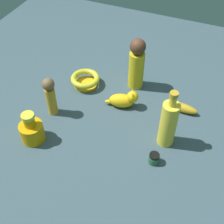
{
  "coord_description": "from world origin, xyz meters",
  "views": [
    {
      "loc": [
        0.34,
        -0.81,
        0.97
      ],
      "look_at": [
        0.0,
        0.0,
        0.06
      ],
      "focal_mm": 48.41,
      "sensor_mm": 36.0,
      "label": 1
    }
  ],
  "objects_px": {
    "cat_figurine": "(124,99)",
    "banana": "(181,107)",
    "bottle_tall": "(168,123)",
    "person_figure_child": "(50,95)",
    "bottle_short": "(32,130)",
    "nail_polish_jar": "(154,158)",
    "bowl": "(85,80)",
    "person_figure_adult": "(137,64)"
  },
  "relations": [
    {
      "from": "bottle_tall",
      "to": "person_figure_child",
      "type": "distance_m",
      "value": 0.51
    },
    {
      "from": "bottle_tall",
      "to": "person_figure_adult",
      "type": "bearing_deg",
      "value": 128.9
    },
    {
      "from": "bowl",
      "to": "nail_polish_jar",
      "type": "distance_m",
      "value": 0.54
    },
    {
      "from": "bowl",
      "to": "cat_figurine",
      "type": "xyz_separation_m",
      "value": [
        0.23,
        -0.07,
        0.01
      ]
    },
    {
      "from": "bottle_short",
      "to": "cat_figurine",
      "type": "height_order",
      "value": "bottle_short"
    },
    {
      "from": "bottle_tall",
      "to": "banana",
      "type": "bearing_deg",
      "value": 85.22
    },
    {
      "from": "banana",
      "to": "bottle_short",
      "type": "xyz_separation_m",
      "value": [
        -0.52,
        -0.39,
        0.03
      ]
    },
    {
      "from": "bowl",
      "to": "person_figure_adult",
      "type": "bearing_deg",
      "value": 22.3
    },
    {
      "from": "nail_polish_jar",
      "to": "bowl",
      "type": "bearing_deg",
      "value": 145.11
    },
    {
      "from": "bottle_short",
      "to": "person_figure_child",
      "type": "xyz_separation_m",
      "value": [
        -0.0,
        0.16,
        0.05
      ]
    },
    {
      "from": "bottle_tall",
      "to": "person_figure_child",
      "type": "bearing_deg",
      "value": -176.59
    },
    {
      "from": "banana",
      "to": "nail_polish_jar",
      "type": "distance_m",
      "value": 0.32
    },
    {
      "from": "bottle_short",
      "to": "bottle_tall",
      "type": "relative_size",
      "value": 0.53
    },
    {
      "from": "bottle_short",
      "to": "person_figure_adult",
      "type": "relative_size",
      "value": 0.55
    },
    {
      "from": "bottle_tall",
      "to": "cat_figurine",
      "type": "bearing_deg",
      "value": 150.73
    },
    {
      "from": "bottle_short",
      "to": "nail_polish_jar",
      "type": "bearing_deg",
      "value": 9.21
    },
    {
      "from": "bottle_tall",
      "to": "nail_polish_jar",
      "type": "relative_size",
      "value": 5.87
    },
    {
      "from": "person_figure_child",
      "to": "nail_polish_jar",
      "type": "height_order",
      "value": "person_figure_child"
    },
    {
      "from": "nail_polish_jar",
      "to": "cat_figurine",
      "type": "bearing_deg",
      "value": 131.6
    },
    {
      "from": "bowl",
      "to": "person_figure_adult",
      "type": "relative_size",
      "value": 0.55
    },
    {
      "from": "bottle_tall",
      "to": "cat_figurine",
      "type": "distance_m",
      "value": 0.27
    },
    {
      "from": "bottle_short",
      "to": "person_figure_child",
      "type": "relative_size",
      "value": 0.75
    },
    {
      "from": "bottle_short",
      "to": "person_figure_child",
      "type": "distance_m",
      "value": 0.17
    },
    {
      "from": "banana",
      "to": "person_figure_adult",
      "type": "height_order",
      "value": "person_figure_adult"
    },
    {
      "from": "bowl",
      "to": "bottle_tall",
      "type": "bearing_deg",
      "value": -23.02
    },
    {
      "from": "bowl",
      "to": "nail_polish_jar",
      "type": "xyz_separation_m",
      "value": [
        0.44,
        -0.31,
        -0.01
      ]
    },
    {
      "from": "bottle_short",
      "to": "nail_polish_jar",
      "type": "height_order",
      "value": "bottle_short"
    },
    {
      "from": "bowl",
      "to": "person_figure_child",
      "type": "xyz_separation_m",
      "value": [
        -0.05,
        -0.22,
        0.07
      ]
    },
    {
      "from": "nail_polish_jar",
      "to": "banana",
      "type": "bearing_deg",
      "value": 84.65
    },
    {
      "from": "person_figure_child",
      "to": "person_figure_adult",
      "type": "bearing_deg",
      "value": 48.96
    },
    {
      "from": "bottle_tall",
      "to": "person_figure_child",
      "type": "xyz_separation_m",
      "value": [
        -0.51,
        -0.03,
        -0.01
      ]
    },
    {
      "from": "person_figure_child",
      "to": "cat_figurine",
      "type": "bearing_deg",
      "value": 29.77
    },
    {
      "from": "person_figure_adult",
      "to": "nail_polish_jar",
      "type": "bearing_deg",
      "value": -61.48
    },
    {
      "from": "banana",
      "to": "cat_figurine",
      "type": "bearing_deg",
      "value": -160.26
    },
    {
      "from": "banana",
      "to": "nail_polish_jar",
      "type": "xyz_separation_m",
      "value": [
        -0.03,
        -0.31,
        0.0
      ]
    },
    {
      "from": "banana",
      "to": "cat_figurine",
      "type": "distance_m",
      "value": 0.26
    },
    {
      "from": "bottle_short",
      "to": "nail_polish_jar",
      "type": "relative_size",
      "value": 3.11
    },
    {
      "from": "bowl",
      "to": "bottle_tall",
      "type": "relative_size",
      "value": 0.53
    },
    {
      "from": "banana",
      "to": "bottle_short",
      "type": "bearing_deg",
      "value": -139.07
    },
    {
      "from": "cat_figurine",
      "to": "banana",
      "type": "bearing_deg",
      "value": 15.95
    },
    {
      "from": "banana",
      "to": "nail_polish_jar",
      "type": "relative_size",
      "value": 3.34
    },
    {
      "from": "bowl",
      "to": "banana",
      "type": "bearing_deg",
      "value": 0.58
    }
  ]
}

